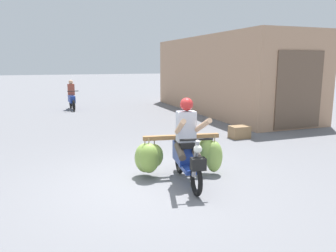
{
  "coord_description": "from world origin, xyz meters",
  "views": [
    {
      "loc": [
        -1.79,
        -5.55,
        2.2
      ],
      "look_at": [
        0.61,
        0.86,
        0.9
      ],
      "focal_mm": 35.85,
      "sensor_mm": 36.0,
      "label": 1
    }
  ],
  "objects": [
    {
      "name": "motorbike_distant_ahead_left",
      "position": [
        -0.52,
        10.85,
        0.57
      ],
      "size": [
        0.5,
        1.62,
        1.4
      ],
      "color": "black",
      "rests_on": "ground"
    },
    {
      "name": "produce_crate",
      "position": [
        3.58,
        2.78,
        0.18
      ],
      "size": [
        0.56,
        0.4,
        0.36
      ],
      "primitive_type": "cube",
      "color": "olive",
      "rests_on": "ground"
    },
    {
      "name": "shopfront_building",
      "position": [
        6.02,
        7.83,
        1.65
      ],
      "size": [
        3.04,
        9.36,
        3.3
      ],
      "color": "tan",
      "rests_on": "ground"
    },
    {
      "name": "ground_plane",
      "position": [
        0.0,
        0.0,
        0.0
      ],
      "size": [
        120.0,
        120.0,
        0.0
      ],
      "primitive_type": "plane",
      "color": "slate"
    },
    {
      "name": "motorbike_main_loaded",
      "position": [
        0.54,
        0.17,
        0.52
      ],
      "size": [
        1.76,
        1.78,
        1.58
      ],
      "color": "black",
      "rests_on": "ground"
    }
  ]
}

